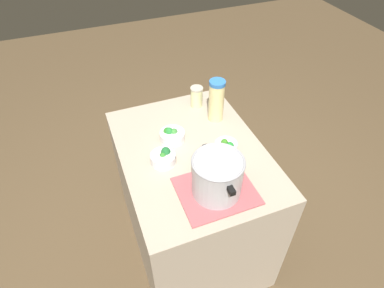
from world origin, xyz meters
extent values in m
plane|color=brown|center=(0.00, 0.00, 0.00)|extent=(8.00, 8.00, 0.00)
cube|color=tan|center=(0.00, 0.00, 0.44)|extent=(1.00, 0.75, 0.89)
cube|color=#A85155|center=(0.30, 0.01, 0.89)|extent=(0.30, 0.36, 0.01)
cylinder|color=#B7B7BC|center=(0.30, 0.01, 0.99)|extent=(0.23, 0.23, 0.19)
torus|color=#99999E|center=(0.30, 0.01, 1.09)|extent=(0.24, 0.24, 0.01)
cube|color=black|center=(0.16, 0.01, 1.04)|extent=(0.04, 0.02, 0.02)
cube|color=black|center=(0.43, 0.01, 1.04)|extent=(0.04, 0.02, 0.02)
cylinder|color=#F0DC92|center=(-0.21, 0.23, 1.00)|extent=(0.09, 0.09, 0.24)
cylinder|color=#2E6EBA|center=(-0.21, 0.23, 1.13)|extent=(0.09, 0.09, 0.02)
ellipsoid|color=yellow|center=(-0.20, 0.23, 1.03)|extent=(0.04, 0.04, 0.01)
cylinder|color=beige|center=(-0.37, 0.17, 0.95)|extent=(0.07, 0.07, 0.12)
cylinder|color=#B2AD99|center=(-0.37, 0.17, 1.01)|extent=(0.08, 0.08, 0.01)
cylinder|color=silver|center=(0.03, -0.17, 0.91)|extent=(0.13, 0.13, 0.05)
ellipsoid|color=#337C2C|center=(0.03, -0.17, 0.93)|extent=(0.04, 0.04, 0.04)
ellipsoid|color=#1E642C|center=(0.01, -0.15, 0.94)|extent=(0.05, 0.05, 0.06)
cylinder|color=silver|center=(-0.12, -0.07, 0.91)|extent=(0.14, 0.14, 0.05)
ellipsoid|color=#297520|center=(-0.14, -0.09, 0.93)|extent=(0.04, 0.04, 0.05)
ellipsoid|color=#3A7F35|center=(-0.13, -0.06, 0.93)|extent=(0.04, 0.04, 0.05)
ellipsoid|color=#277C32|center=(-0.14, -0.08, 0.94)|extent=(0.04, 0.04, 0.05)
cylinder|color=silver|center=(0.06, 0.17, 0.91)|extent=(0.12, 0.12, 0.05)
ellipsoid|color=#21802A|center=(0.08, 0.18, 0.93)|extent=(0.04, 0.04, 0.05)
ellipsoid|color=#35791F|center=(0.05, 0.16, 0.94)|extent=(0.04, 0.04, 0.04)
camera|label=1|loc=(1.16, -0.45, 2.09)|focal=30.25mm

